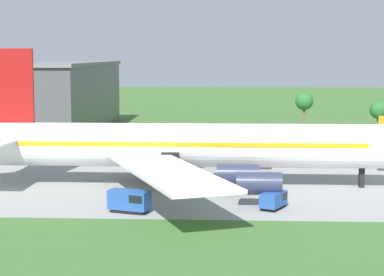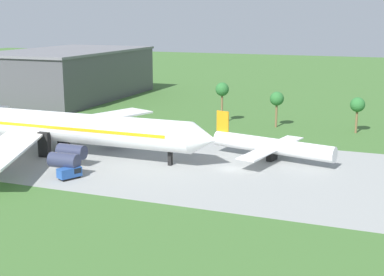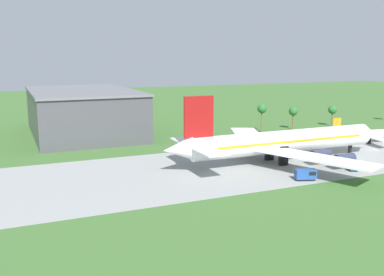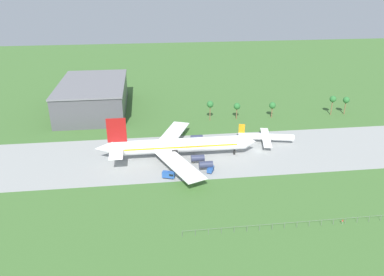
% 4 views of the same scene
% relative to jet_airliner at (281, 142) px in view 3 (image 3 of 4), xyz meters
% --- Properties ---
extents(ground_plane, '(600.00, 600.00, 0.00)m').
position_rel_jet_airliner_xyz_m(ground_plane, '(36.47, 1.59, -5.71)').
color(ground_plane, '#3D662D').
extents(taxiway_strip, '(320.00, 44.00, 0.02)m').
position_rel_jet_airliner_xyz_m(taxiway_strip, '(36.47, 1.59, -5.70)').
color(taxiway_strip, gray).
rests_on(taxiway_strip, ground_plane).
extents(jet_airliner, '(68.87, 61.66, 19.25)m').
position_rel_jet_airliner_xyz_m(jet_airliner, '(0.00, 0.00, 0.00)').
color(jet_airliner, white).
rests_on(jet_airliner, ground_plane).
extents(regional_aircraft, '(25.58, 23.23, 8.87)m').
position_rel_jet_airliner_xyz_m(regional_aircraft, '(42.41, 10.59, -2.79)').
color(regional_aircraft, white).
rests_on(regional_aircraft, ground_plane).
extents(baggage_tug, '(3.59, 4.52, 2.08)m').
position_rel_jet_airliner_xyz_m(baggage_tug, '(11.93, -14.41, -4.57)').
color(baggage_tug, black).
rests_on(baggage_tug, ground_plane).
extents(fuel_truck, '(5.21, 3.47, 2.65)m').
position_rel_jet_airliner_xyz_m(fuel_truck, '(-4.97, -17.30, -4.28)').
color(fuel_truck, black).
rests_on(fuel_truck, ground_plane).
extents(terminal_building, '(36.72, 61.20, 16.65)m').
position_rel_jet_airliner_xyz_m(terminal_building, '(-42.42, 67.64, 2.63)').
color(terminal_building, '#47474C').
rests_on(terminal_building, ground_plane).
extents(palm_tree_row, '(80.84, 3.60, 11.11)m').
position_rel_jet_airliner_xyz_m(palm_tree_row, '(60.70, 43.16, 2.37)').
color(palm_tree_row, brown).
rests_on(palm_tree_row, ground_plane).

